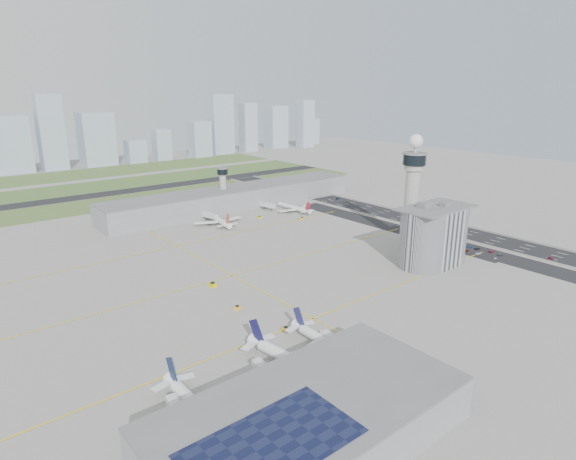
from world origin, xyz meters
TOP-DOWN VIEW (x-y plane):
  - ground at (0.00, 0.00)m, footprint 1000.00×1000.00m
  - grass_strip_0 at (-20.00, 225.00)m, footprint 480.00×50.00m
  - grass_strip_1 at (-20.00, 300.00)m, footprint 480.00×60.00m
  - grass_strip_2 at (-20.00, 380.00)m, footprint 480.00×70.00m
  - runway at (-20.00, 262.00)m, footprint 480.00×22.00m
  - highway at (115.00, 0.00)m, footprint 28.00×500.00m
  - barrier_left at (101.00, 0.00)m, footprint 0.60×500.00m
  - barrier_right at (129.00, 0.00)m, footprint 0.60×500.00m
  - landside_road at (90.00, -10.00)m, footprint 18.00×260.00m
  - parking_lot at (88.00, -22.00)m, footprint 20.00×44.00m
  - taxiway_line_h_0 at (-40.00, -30.00)m, footprint 260.00×0.60m
  - taxiway_line_h_1 at (-40.00, 30.00)m, footprint 260.00×0.60m
  - taxiway_line_h_2 at (-40.00, 90.00)m, footprint 260.00×0.60m
  - taxiway_line_v at (-40.00, 30.00)m, footprint 0.60×260.00m
  - control_tower at (72.00, 8.00)m, footprint 14.00×14.00m
  - secondary_tower at (30.00, 150.00)m, footprint 8.60×8.60m
  - admin_building at (51.99, -22.00)m, footprint 42.00×24.00m
  - terminal_pier at (40.00, 148.00)m, footprint 210.00×32.00m
  - near_terminal at (-88.07, -82.02)m, footprint 84.00×42.00m
  - airplane_near_a at (-106.18, -55.84)m, footprint 34.63×40.43m
  - airplane_near_b at (-69.84, -54.07)m, footprint 40.77×46.32m
  - airplane_near_c at (-52.91, -52.11)m, footprint 33.05×38.54m
  - airplane_far_a at (4.07, 116.16)m, footprint 40.42×45.42m
  - airplane_far_b at (66.87, 109.91)m, footprint 30.80×35.94m
  - jet_bridge_near_0 at (-113.00, -61.00)m, footprint 5.39×14.31m
  - jet_bridge_near_1 at (-83.00, -61.00)m, footprint 5.39×14.31m
  - jet_bridge_near_2 at (-53.00, -61.00)m, footprint 5.39×14.31m
  - jet_bridge_far_0 at (2.00, 132.00)m, footprint 5.39×14.31m
  - jet_bridge_far_1 at (52.00, 132.00)m, footprint 5.39×14.31m
  - tug_0 at (-106.78, -44.96)m, footprint 4.15×3.50m
  - tug_1 at (-54.78, -30.79)m, footprint 3.09×3.53m
  - tug_2 at (-58.96, -3.36)m, footprint 3.47×3.04m
  - tug_3 at (-54.51, 24.20)m, footprint 2.55×3.69m
  - tug_4 at (34.91, 109.95)m, footprint 3.23×2.45m
  - tug_5 at (56.42, 88.38)m, footprint 4.06×3.97m
  - car_lot_0 at (83.89, -40.69)m, footprint 3.24×1.35m
  - car_lot_1 at (83.62, -30.70)m, footprint 3.55×1.56m
  - car_lot_2 at (82.74, -23.51)m, footprint 4.50×2.30m
  - car_lot_3 at (83.40, -20.02)m, footprint 4.25×1.80m
  - car_lot_4 at (83.56, -9.65)m, footprint 3.37×1.71m
  - car_lot_5 at (82.76, -6.38)m, footprint 3.55×1.60m
  - car_lot_6 at (92.44, -39.29)m, footprint 4.28×2.19m
  - car_lot_7 at (93.51, -33.29)m, footprint 4.38×2.09m
  - car_lot_8 at (91.80, -25.61)m, footprint 3.93×1.91m
  - car_lot_9 at (91.85, -20.87)m, footprint 3.95×1.79m
  - car_lot_10 at (93.45, -13.78)m, footprint 4.75×2.29m
  - car_lot_11 at (92.73, -3.58)m, footprint 4.59×2.36m
  - car_hw_0 at (107.63, -59.68)m, footprint 1.40×3.24m
  - car_hw_1 at (115.38, 39.59)m, footprint 1.71×3.51m
  - car_hw_2 at (121.94, 118.57)m, footprint 2.03×4.12m
  - car_hw_4 at (107.80, 178.17)m, footprint 1.62×3.89m
  - skyline_bldg_7 at (-59.44, 436.89)m, footprint 35.76×28.61m
  - skyline_bldg_8 at (-19.42, 431.56)m, footprint 26.33×21.06m
  - skyline_bldg_9 at (30.27, 432.32)m, footprint 36.96×29.57m
  - skyline_bldg_10 at (73.27, 423.68)m, footprint 23.01×18.41m
  - skyline_bldg_11 at (108.28, 423.34)m, footprint 20.22×16.18m
  - skyline_bldg_12 at (162.17, 421.29)m, footprint 26.14×20.92m
  - skyline_bldg_13 at (201.27, 433.27)m, footprint 32.26×25.81m
  - skyline_bldg_14 at (244.74, 426.38)m, footprint 21.59×17.28m
  - skyline_bldg_15 at (302.83, 435.54)m, footprint 30.25×24.20m
  - skyline_bldg_16 at (345.49, 415.96)m, footprint 23.04×18.43m
  - skyline_bldg_17 at (382.05, 443.29)m, footprint 22.64×18.11m

SIDE VIEW (x-z plane):
  - ground at x=0.00m, z-range 0.00..0.00m
  - taxiway_line_h_0 at x=-40.00m, z-range 0.00..0.01m
  - taxiway_line_h_1 at x=-40.00m, z-range 0.00..0.01m
  - taxiway_line_h_2 at x=-40.00m, z-range 0.00..0.01m
  - taxiway_line_v at x=-40.00m, z-range 0.00..0.01m
  - grass_strip_0 at x=-20.00m, z-range 0.00..0.08m
  - grass_strip_1 at x=-20.00m, z-range 0.00..0.08m
  - grass_strip_2 at x=-20.00m, z-range 0.00..0.08m
  - landside_road at x=90.00m, z-range 0.00..0.08m
  - highway at x=115.00m, z-range 0.00..0.10m
  - parking_lot at x=88.00m, z-range 0.00..0.10m
  - runway at x=-20.00m, z-range 0.01..0.11m
  - car_hw_0 at x=107.63m, z-range 0.00..1.09m
  - car_lot_0 at x=83.89m, z-range 0.00..1.10m
  - car_lot_4 at x=83.56m, z-range 0.00..1.10m
  - car_hw_1 at x=115.38m, z-range 0.00..1.11m
  - car_hw_2 at x=121.94m, z-range 0.00..1.12m
  - car_lot_5 at x=82.76m, z-range 0.00..1.13m
  - car_lot_1 at x=83.62m, z-range 0.00..1.13m
  - car_lot_6 at x=92.44m, z-range 0.00..1.16m
  - barrier_left at x=101.00m, z-range 0.00..1.20m
  - barrier_right at x=129.00m, z-range 0.00..1.20m
  - car_lot_2 at x=82.74m, z-range 0.00..1.22m
  - car_lot_3 at x=83.40m, z-range 0.00..1.22m
  - car_lot_7 at x=93.51m, z-range 0.00..1.23m
  - car_lot_9 at x=91.85m, z-range 0.00..1.26m
  - car_lot_11 at x=92.73m, z-range 0.00..1.27m
  - car_lot_8 at x=91.80m, z-range 0.00..1.29m
  - car_lot_10 at x=93.45m, z-range 0.00..1.30m
  - car_hw_4 at x=107.80m, z-range 0.00..1.32m
  - tug_2 at x=-58.96m, z-range 0.00..1.68m
  - tug_1 at x=-54.78m, z-range 0.00..1.71m
  - tug_4 at x=34.91m, z-range 0.00..1.72m
  - tug_5 at x=56.42m, z-range 0.00..1.96m
  - tug_0 at x=-106.78m, z-range 0.00..2.05m
  - tug_3 at x=-54.51m, z-range 0.00..2.13m
  - jet_bridge_near_0 at x=-113.00m, z-range 0.00..5.70m
  - jet_bridge_near_1 at x=-83.00m, z-range 0.00..5.70m
  - jet_bridge_near_2 at x=-53.00m, z-range 0.00..5.70m
  - jet_bridge_far_0 at x=2.00m, z-range 0.00..5.70m
  - jet_bridge_far_1 at x=52.00m, z-range 0.00..5.70m
  - airplane_far_b at x=66.87m, z-range 0.00..9.85m
  - airplane_near_c at x=-52.91m, z-range 0.00..10.54m
  - airplane_near_a at x=-106.18m, z-range 0.00..11.10m
  - airplane_far_a at x=4.07m, z-range 0.00..11.31m
  - airplane_near_b at x=-69.84m, z-range 0.00..11.86m
  - near_terminal at x=-88.07m, z-range -0.07..12.93m
  - terminal_pier at x=40.00m, z-range 0.00..15.80m
  - skyline_bldg_10 at x=73.27m, z-range 0.00..27.75m
  - admin_building at x=51.99m, z-range -1.45..32.05m
  - secondary_tower at x=30.00m, z-range 2.85..34.75m
  - skyline_bldg_11 at x=108.28m, z-range 0.00..38.97m
  - skyline_bldg_17 at x=382.05m, z-range 0.00..41.06m
  - skyline_bldg_12 at x=162.17m, z-range 0.00..46.89m
  - skyline_bldg_7 at x=-59.44m, z-range 0.00..61.22m
  - skyline_bldg_9 at x=30.27m, z-range 0.00..62.11m
  - skyline_bldg_15 at x=302.83m, z-range 0.00..63.40m
  - skyline_bldg_14 at x=244.74m, z-range 0.00..68.75m
  - control_tower at x=72.00m, z-range 2.79..67.29m
  - skyline_bldg_16 at x=345.49m, z-range 0.00..71.56m
  - skyline_bldg_13 at x=201.27m, z-range 0.00..81.20m
  - skyline_bldg_8 at x=-19.42m, z-range 0.00..83.39m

